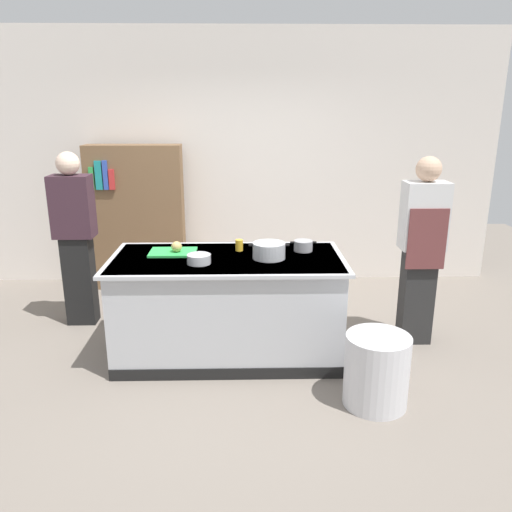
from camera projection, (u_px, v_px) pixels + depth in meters
The scene contains 13 objects.
ground_plane at pixel (229, 353), 4.55m from camera, with size 10.00×10.00×0.00m, color slate.
back_wall at pixel (232, 159), 6.13m from camera, with size 6.40×0.12×3.00m, color silver.
counter_island at pixel (228, 305), 4.42m from camera, with size 1.98×0.98×0.90m.
cutting_board at pixel (173, 252), 4.40m from camera, with size 0.40×0.28×0.02m, color green.
onion at pixel (177, 247), 4.37m from camera, with size 0.09×0.09×0.09m, color tan.
stock_pot at pixel (269, 251), 4.25m from camera, with size 0.34×0.27×0.13m.
sauce_pan at pixel (303, 246), 4.47m from camera, with size 0.23×0.16×0.09m.
mixing_bowl at pixel (199, 259), 4.12m from camera, with size 0.19×0.19×0.08m, color #B7BABF.
juice_cup at pixel (239, 245), 4.47m from camera, with size 0.07×0.07×0.10m, color yellow.
trash_bin at pixel (376, 370), 3.71m from camera, with size 0.47×0.47×0.55m, color silver.
person_chef at pixel (421, 247), 4.54m from camera, with size 0.38×0.25×1.72m.
person_guest at pixel (75, 236), 4.95m from camera, with size 0.38×0.24×1.72m.
bookshelf at pixel (137, 218), 6.00m from camera, with size 1.10×0.31×1.70m.
Camera 1 is at (0.15, -4.11, 2.15)m, focal length 35.63 mm.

